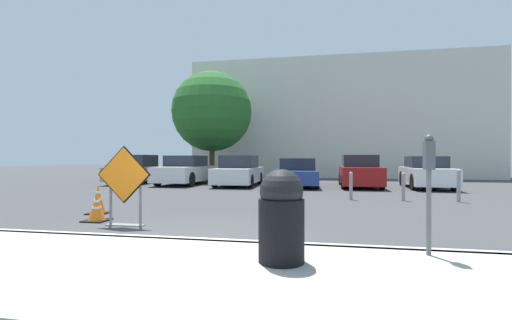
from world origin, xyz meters
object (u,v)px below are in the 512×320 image
Objects in this scene: parked_car_second at (186,171)px; traffic_cone_nearest at (97,208)px; bollard_third at (459,185)px; road_closed_sign at (124,181)px; traffic_cone_second at (98,200)px; parked_car_sixth at (426,173)px; trash_bin at (281,215)px; bollard_second at (403,186)px; parked_car_fifth at (360,172)px; parked_car_third at (239,172)px; parked_car_fourth at (297,173)px; parked_car_nearest at (137,170)px; parking_meter at (429,173)px; bollard_nearest at (351,185)px.

traffic_cone_nearest is at bearing 104.02° from parked_car_second.
road_closed_sign is at bearing -146.98° from bollard_third.
traffic_cone_second is at bearing 139.77° from road_closed_sign.
parked_car_sixth reaches higher than bollard_third.
trash_bin is (-5.25, -12.71, 0.02)m from parked_car_sixth.
traffic_cone_nearest is 5.08m from trash_bin.
bollard_second is at bearing 39.06° from road_closed_sign.
road_closed_sign reaches higher than bollard_second.
road_closed_sign is 0.39× the size of parked_car_fifth.
traffic_cone_second is 0.65× the size of trash_bin.
road_closed_sign is 10.29m from parked_car_third.
parked_car_third is 2.91m from parked_car_fourth.
bollard_third is (5.31, -4.89, -0.09)m from parked_car_fourth.
parked_car_sixth is at bearing 175.10° from parked_car_nearest.
parked_car_sixth is 5.57m from bollard_second.
parking_meter is (6.14, -2.01, 0.90)m from traffic_cone_nearest.
bollard_nearest is 0.60× the size of parking_meter.
parked_car_sixth is 6.38m from bollard_nearest.
trash_bin is 1.20× the size of bollard_nearest.
parked_car_nearest is at bearing -0.55° from parked_car_fifth.
traffic_cone_nearest is 0.13× the size of parked_car_nearest.
parked_car_second is at bearing 170.42° from parked_car_nearest.
road_closed_sign is at bearing 62.23° from parked_car_fifth.
bollard_second is 1.63m from bollard_third.
road_closed_sign reaches higher than parked_car_third.
parked_car_fourth is 0.99× the size of parked_car_sixth.
road_closed_sign is 8.44m from bollard_second.
traffic_cone_nearest is 6.53m from parking_meter.
bollard_third is (11.13, -5.21, -0.16)m from parked_car_second.
parked_car_fifth is at bearing 87.55° from parking_meter.
parked_car_fourth is 4.45× the size of bollard_nearest.
parked_car_second is at bearing -6.23° from parked_car_fourth.
traffic_cone_nearest is at bearing -146.38° from bollard_second.
parked_car_third is (0.84, 9.92, 0.40)m from traffic_cone_nearest.
traffic_cone_nearest is at bearing 57.72° from parked_car_fifth.
parked_car_nearest reaches higher than parked_car_third.
parking_meter is at bearing 88.55° from parked_car_fifth.
road_closed_sign is 1.47× the size of trash_bin.
parked_car_second is 12.29m from bollard_third.
parked_car_nearest reaches higher than parked_car_fifth.
parking_meter reaches higher than parked_car_nearest.
parked_car_second is at bearing 116.60° from trash_bin.
parked_car_sixth reaches higher than parked_car_fourth.
bollard_third reaches higher than traffic_cone_nearest.
parked_car_sixth is (11.66, -0.08, -0.02)m from parked_car_second.
trash_bin is at bearing -101.02° from bollard_nearest.
parked_car_sixth is at bearing 179.44° from parked_car_fifth.
bollard_nearest is 6.99m from parking_meter.
parked_car_third is 1.02× the size of parked_car_fifth.
parked_car_sixth is at bearing 50.23° from road_closed_sign.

